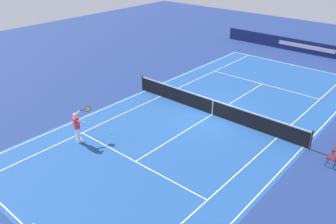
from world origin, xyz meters
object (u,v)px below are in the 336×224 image
object	(u,v)px
tennis_player_near	(77,126)
spectator_chair_4	(334,157)
tennis_net	(213,107)
tennis_ball	(111,133)

from	to	relation	value
tennis_player_near	spectator_chair_4	world-z (taller)	tennis_player_near
spectator_chair_4	tennis_net	bearing A→B (deg)	-96.21
tennis_player_near	spectator_chair_4	distance (m)	12.36
tennis_net	tennis_player_near	bearing A→B (deg)	-26.56
tennis_player_near	spectator_chair_4	xyz separation A→B (m)	(-6.24, 10.66, -0.41)
tennis_player_near	tennis_ball	bearing A→B (deg)	157.07
tennis_net	tennis_ball	world-z (taller)	tennis_net
tennis_player_near	spectator_chair_4	size ratio (longest dim) A/B	1.93
spectator_chair_4	tennis_player_near	bearing A→B (deg)	-59.66
tennis_net	spectator_chair_4	distance (m)	7.19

